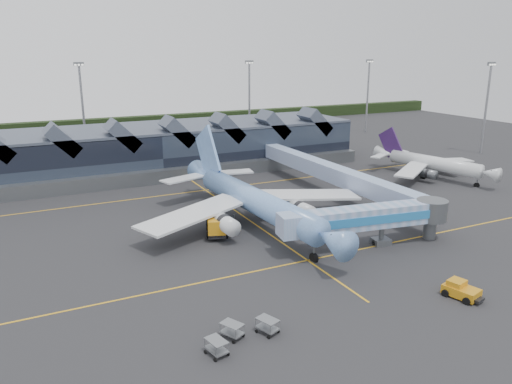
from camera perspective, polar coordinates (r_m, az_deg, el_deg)
name	(u,v)px	position (r m, az deg, el deg)	size (l,w,h in m)	color
ground	(277,239)	(69.21, 2.41, -5.42)	(260.00, 260.00, 0.00)	#272729
taxi_stripes	(246,218)	(77.60, -1.12, -3.01)	(120.00, 60.00, 0.01)	gold
tree_line_far	(117,124)	(170.99, -15.58, 7.54)	(260.00, 4.00, 4.00)	black
terminal	(151,149)	(109.00, -11.96, 4.84)	(90.00, 22.25, 12.52)	black
light_masts	(233,101)	(130.80, -2.63, 10.33)	(132.40, 42.56, 22.45)	gray
main_airliner	(252,199)	(73.52, -0.44, -0.85)	(36.34, 41.89, 13.45)	#648DCA
regional_jet	(430,163)	(108.19, 19.28, 3.18)	(24.50, 27.24, 9.44)	silver
jet_bridge	(376,217)	(67.60, 13.55, -2.85)	(24.22, 6.88, 5.64)	#799FCA
fuel_truck	(216,218)	(72.05, -4.57, -3.02)	(5.49, 9.74, 3.30)	black
pushback_tug	(461,290)	(57.75, 22.37, -10.34)	(3.25, 4.30, 1.75)	orange
baggage_carts	(239,333)	(46.29, -1.93, -15.84)	(7.30, 4.18, 1.42)	gray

